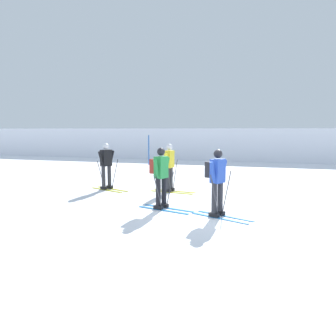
{
  "coord_description": "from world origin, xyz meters",
  "views": [
    {
      "loc": [
        1.36,
        -8.47,
        2.2
      ],
      "look_at": [
        -1.94,
        2.24,
        0.9
      ],
      "focal_mm": 35.38,
      "sensor_mm": 36.0,
      "label": 1
    }
  ],
  "objects": [
    {
      "name": "ground_plane",
      "position": [
        0.0,
        0.0,
        0.0
      ],
      "size": [
        120.0,
        120.0,
        0.0
      ],
      "primitive_type": "plane",
      "color": "white"
    },
    {
      "name": "skier_blue",
      "position": [
        0.11,
        -0.23,
        0.96
      ],
      "size": [
        1.62,
        0.97,
        1.71
      ],
      "color": "#237AC6",
      "rests_on": "ground"
    },
    {
      "name": "skier_black",
      "position": [
        -4.37,
        2.43,
        0.92
      ],
      "size": [
        1.62,
        0.96,
        1.71
      ],
      "color": "gold",
      "rests_on": "ground"
    },
    {
      "name": "far_snow_ridge",
      "position": [
        0.0,
        18.12,
        1.15
      ],
      "size": [
        80.0,
        6.71,
        2.3
      ],
      "primitive_type": "cube",
      "color": "white",
      "rests_on": "ground"
    },
    {
      "name": "trail_marker_pole",
      "position": [
        -5.93,
        11.1,
        0.93
      ],
      "size": [
        0.07,
        0.07,
        1.87
      ],
      "primitive_type": "cylinder",
      "color": "#1E56AD",
      "rests_on": "ground"
    },
    {
      "name": "skier_green",
      "position": [
        -1.51,
        0.13,
        0.95
      ],
      "size": [
        1.64,
        0.97,
        1.71
      ],
      "color": "#237AC6",
      "rests_on": "ground"
    },
    {
      "name": "skier_yellow",
      "position": [
        -2.01,
        2.65,
        0.92
      ],
      "size": [
        1.63,
        1.0,
        1.71
      ],
      "color": "gold",
      "rests_on": "ground"
    }
  ]
}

